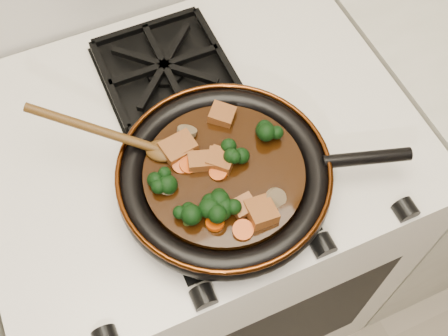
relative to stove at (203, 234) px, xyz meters
name	(u,v)px	position (x,y,z in m)	size (l,w,h in m)	color
stove	(203,234)	(0.00, 0.00, 0.00)	(0.76, 0.60, 0.90)	silver
burner_grate_front	(227,193)	(0.00, -0.14, 0.46)	(0.23, 0.23, 0.03)	black
burner_grate_back	(165,69)	(0.00, 0.14, 0.46)	(0.23, 0.23, 0.03)	black
skillet	(225,176)	(0.00, -0.13, 0.49)	(0.46, 0.34, 0.05)	black
braising_sauce	(224,175)	(0.00, -0.13, 0.50)	(0.25, 0.25, 0.02)	black
tofu_cube_0	(261,212)	(0.02, -0.21, 0.52)	(0.04, 0.04, 0.02)	brown
tofu_cube_1	(175,150)	(-0.05, -0.06, 0.52)	(0.04, 0.04, 0.02)	brown
tofu_cube_2	(221,161)	(0.00, -0.11, 0.52)	(0.04, 0.04, 0.02)	brown
tofu_cube_3	(183,145)	(-0.04, -0.06, 0.52)	(0.04, 0.04, 0.02)	brown
tofu_cube_4	(243,206)	(0.00, -0.20, 0.52)	(0.03, 0.03, 0.02)	brown
tofu_cube_5	(222,115)	(0.04, -0.03, 0.52)	(0.04, 0.04, 0.02)	brown
tofu_cube_6	(220,159)	(0.00, -0.11, 0.52)	(0.04, 0.03, 0.02)	brown
tofu_cube_7	(199,162)	(-0.03, -0.10, 0.52)	(0.04, 0.03, 0.02)	brown
broccoli_floret_0	(221,206)	(-0.03, -0.18, 0.52)	(0.06, 0.06, 0.05)	black
broccoli_floret_1	(217,209)	(-0.04, -0.19, 0.52)	(0.06, 0.06, 0.06)	black
broccoli_floret_2	(163,180)	(-0.09, -0.11, 0.52)	(0.06, 0.06, 0.05)	black
broccoli_floret_3	(235,152)	(0.03, -0.11, 0.52)	(0.05, 0.05, 0.05)	black
broccoli_floret_4	(187,220)	(-0.08, -0.18, 0.52)	(0.06, 0.06, 0.05)	black
broccoli_floret_5	(265,132)	(0.09, -0.09, 0.52)	(0.06, 0.06, 0.05)	black
carrot_coin_0	(188,165)	(-0.05, -0.09, 0.51)	(0.03, 0.03, 0.01)	#BE3B05
carrot_coin_1	(215,223)	(-0.05, -0.20, 0.51)	(0.03, 0.03, 0.01)	#BE3B05
carrot_coin_2	(218,172)	(-0.01, -0.13, 0.51)	(0.03, 0.03, 0.01)	#BE3B05
carrot_coin_3	(243,230)	(-0.01, -0.23, 0.51)	(0.03, 0.03, 0.01)	#BE3B05
carrot_coin_4	(257,214)	(0.02, -0.21, 0.51)	(0.03, 0.03, 0.01)	#BE3B05
carrot_coin_5	(182,164)	(-0.05, -0.09, 0.51)	(0.03, 0.03, 0.01)	#BE3B05
mushroom_slice_0	(275,199)	(0.05, -0.20, 0.52)	(0.03, 0.03, 0.01)	brown
mushroom_slice_1	(187,131)	(-0.02, -0.04, 0.52)	(0.03, 0.03, 0.01)	brown
mushroom_slice_2	(166,186)	(-0.09, -0.12, 0.52)	(0.03, 0.03, 0.01)	brown
wooden_spoon	(126,139)	(-0.12, -0.02, 0.53)	(0.13, 0.10, 0.22)	#492E0F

